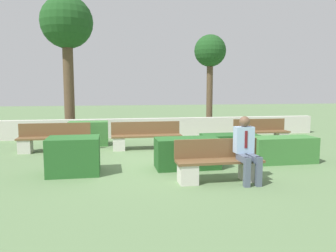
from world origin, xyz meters
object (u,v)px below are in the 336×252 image
object	(u,v)px
bench_left_side	(54,141)
tree_center_left	(210,54)
bench_back	(261,134)
person_seated_man	(246,146)
bench_front	(219,166)
bench_right_side	(147,138)
tree_leftmost	(67,27)

from	to	relation	value
bench_left_side	tree_center_left	bearing A→B (deg)	38.20
bench_back	person_seated_man	bearing A→B (deg)	-112.20
bench_front	person_seated_man	xyz separation A→B (m)	(0.52, -0.14, 0.41)
bench_left_side	bench_back	xyz separation A→B (m)	(6.78, 0.21, -0.01)
bench_right_side	person_seated_man	distance (m)	4.30
bench_front	bench_back	distance (m)	5.06
bench_back	bench_left_side	bearing A→B (deg)	-170.72
bench_right_side	bench_back	distance (m)	4.01
bench_left_side	bench_front	bearing A→B (deg)	-39.49
bench_front	person_seated_man	size ratio (longest dim) A/B	1.34
tree_leftmost	person_seated_man	bearing A→B (deg)	-61.28
person_seated_man	tree_leftmost	world-z (taller)	tree_leftmost
person_seated_man	tree_leftmost	distance (m)	9.71
bench_left_side	bench_back	world-z (taller)	same
bench_right_side	bench_front	bearing A→B (deg)	-68.61
bench_back	tree_center_left	distance (m)	4.76
bench_back	tree_center_left	world-z (taller)	tree_center_left
bench_back	tree_leftmost	size ratio (longest dim) A/B	0.34
tree_center_left	bench_back	bearing A→B (deg)	-78.09
tree_leftmost	bench_left_side	bearing A→B (deg)	-90.44
bench_left_side	tree_center_left	distance (m)	7.74
bench_back	bench_front	bearing A→B (deg)	-118.11
tree_center_left	tree_leftmost	bearing A→B (deg)	179.41
bench_back	tree_leftmost	world-z (taller)	tree_leftmost
bench_left_side	bench_back	bearing A→B (deg)	7.81
bench_left_side	person_seated_man	world-z (taller)	person_seated_man
bench_front	tree_leftmost	world-z (taller)	tree_leftmost
bench_front	person_seated_man	distance (m)	0.68
tree_leftmost	tree_center_left	distance (m)	6.08
bench_front	bench_right_side	world-z (taller)	same
bench_right_side	tree_leftmost	xyz separation A→B (m)	(-2.75, 3.91, 4.03)
bench_back	tree_center_left	xyz separation A→B (m)	(-0.75, 3.58, 3.05)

